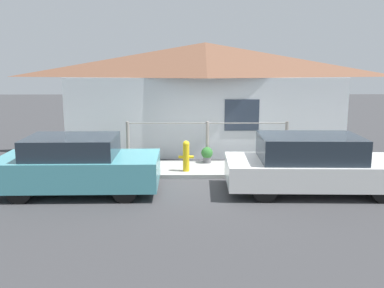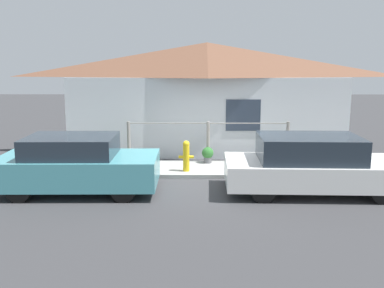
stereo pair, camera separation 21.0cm
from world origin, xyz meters
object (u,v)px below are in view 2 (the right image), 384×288
potted_plant_corner (270,155)px  car_left (77,164)px  potted_plant_near_hydrant (208,154)px  car_right (313,165)px  fire_hydrant (186,155)px  potted_plant_by_fence (111,153)px

potted_plant_corner → car_left: bearing=-152.9°
car_left → potted_plant_near_hydrant: car_left is taller
car_right → potted_plant_near_hydrant: 3.59m
potted_plant_near_hydrant → car_left: bearing=-140.9°
car_right → potted_plant_corner: bearing=104.3°
fire_hydrant → potted_plant_by_fence: bearing=158.5°
potted_plant_near_hydrant → fire_hydrant: bearing=-122.4°
fire_hydrant → potted_plant_corner: size_ratio=1.76×
fire_hydrant → potted_plant_corner: (2.49, 0.97, -0.19)m
potted_plant_by_fence → car_left: bearing=-97.4°
car_left → car_right: (5.66, 0.00, -0.00)m
potted_plant_near_hydrant → potted_plant_by_fence: (-2.89, -0.10, 0.05)m
car_left → potted_plant_near_hydrant: size_ratio=7.92×
fire_hydrant → potted_plant_near_hydrant: size_ratio=1.79×
car_left → fire_hydrant: 3.06m
car_left → potted_plant_near_hydrant: bearing=38.3°
car_left → potted_plant_by_fence: 2.55m
car_right → potted_plant_corner: car_right is taller
car_right → potted_plant_near_hydrant: bearing=134.7°
car_left → car_right: bearing=-0.8°
car_right → fire_hydrant: car_right is taller
potted_plant_by_fence → potted_plant_corner: potted_plant_by_fence is taller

